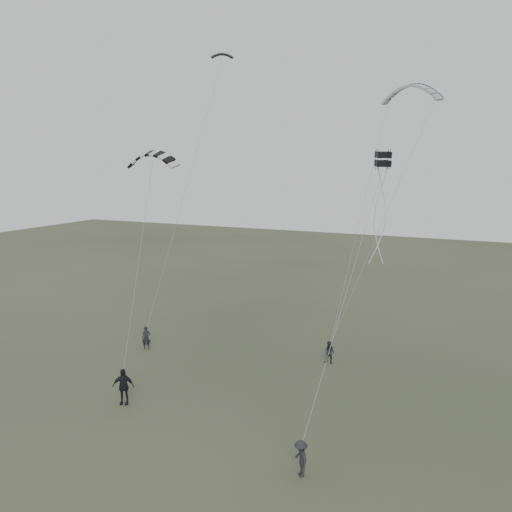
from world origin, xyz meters
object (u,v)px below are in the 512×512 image
at_px(flyer_center, 123,386).
at_px(kite_striped, 152,153).
at_px(flyer_left, 146,338).
at_px(flyer_right, 330,353).
at_px(flyer_far, 301,458).
at_px(kite_box, 383,159).
at_px(kite_pale_large, 411,86).
at_px(kite_dark_small, 222,54).

distance_m(flyer_center, kite_striped, 13.54).
bearing_deg(flyer_left, flyer_center, -91.90).
relative_size(flyer_right, flyer_center, 0.75).
xyz_separation_m(flyer_far, kite_box, (1.27, 8.67, 12.23)).
xyz_separation_m(flyer_left, kite_pale_large, (15.91, 8.55, 17.08)).
height_order(flyer_left, flyer_right, flyer_left).
relative_size(flyer_right, kite_box, 1.97).
bearing_deg(kite_pale_large, flyer_left, -136.50).
bearing_deg(flyer_center, kite_box, 3.83).
distance_m(flyer_right, kite_box, 13.19).
xyz_separation_m(flyer_left, flyer_center, (3.82, -7.23, 0.19)).
xyz_separation_m(flyer_right, kite_pale_large, (3.47, 5.87, 17.15)).
bearing_deg(flyer_right, kite_box, -36.46).
xyz_separation_m(flyer_center, flyer_far, (10.80, -2.14, -0.21)).
bearing_deg(flyer_far, kite_striped, -159.72).
bearing_deg(kite_pale_large, flyer_far, -78.86).
relative_size(flyer_far, kite_dark_small, 0.99).
height_order(flyer_center, flyer_far, flyer_center).
distance_m(flyer_right, flyer_far, 12.25).
distance_m(kite_striped, kite_box, 13.47).
height_order(flyer_left, flyer_far, flyer_left).
distance_m(flyer_right, kite_dark_small, 22.30).
height_order(flyer_right, kite_box, kite_box).
relative_size(flyer_center, flyer_far, 1.27).
height_order(flyer_center, kite_dark_small, kite_dark_small).
bearing_deg(kite_pale_large, flyer_right, -105.31).
relative_size(kite_pale_large, kite_box, 5.39).
bearing_deg(flyer_far, kite_dark_small, 178.31).
relative_size(flyer_left, kite_box, 2.14).
distance_m(flyer_left, flyer_far, 17.37).
xyz_separation_m(flyer_left, flyer_far, (14.62, -9.37, -0.02)).
bearing_deg(flyer_right, flyer_left, -159.91).
distance_m(kite_dark_small, kite_pale_large, 13.46).
distance_m(flyer_right, flyer_center, 13.14).
height_order(flyer_center, kite_pale_large, kite_pale_large).
xyz_separation_m(kite_striped, kite_box, (13.40, 1.28, -0.39)).
relative_size(kite_dark_small, kite_pale_large, 0.39).
relative_size(flyer_center, kite_box, 2.64).
xyz_separation_m(kite_dark_small, kite_striped, (-0.41, -8.36, -7.15)).
xyz_separation_m(kite_pale_large, kite_striped, (-13.42, -10.53, -4.49)).
bearing_deg(flyer_left, kite_striped, -68.12).
bearing_deg(kite_striped, kite_box, 1.97).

